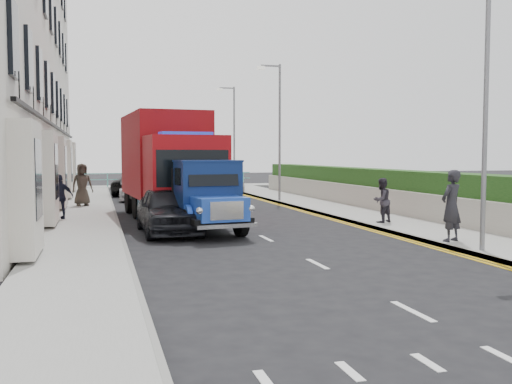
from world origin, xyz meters
name	(u,v)px	position (x,y,z in m)	size (l,w,h in m)	color
ground	(288,250)	(0.00, 0.00, 0.00)	(120.00, 120.00, 0.00)	black
pavement_west	(85,217)	(-5.20, 9.00, 0.06)	(2.40, 38.00, 0.12)	gray
pavement_east	(337,209)	(5.30, 9.00, 0.06)	(2.60, 38.00, 0.12)	gray
promenade	(163,186)	(0.00, 29.00, 0.06)	(30.00, 2.50, 0.12)	gray
sea_plane	(136,174)	(0.00, 60.00, 0.00)	(120.00, 120.00, 0.00)	slate
garden_east	(377,189)	(7.21, 9.00, 0.90)	(1.45, 28.00, 1.75)	#B2AD9E
seafront_railing	(164,180)	(0.00, 28.20, 0.58)	(13.00, 0.08, 1.11)	#59B2A5
lamp_near	(482,89)	(4.18, -2.00, 4.00)	(1.23, 0.18, 7.00)	slate
lamp_mid	(277,124)	(4.18, 14.00, 4.00)	(1.23, 0.18, 7.00)	slate
lamp_far	(232,131)	(4.18, 24.00, 4.00)	(1.23, 0.18, 7.00)	slate
bedford_lorry	(206,201)	(-1.51, 3.29, 1.03)	(2.40, 4.90, 2.24)	black
red_lorry	(168,162)	(-2.10, 8.10, 2.14)	(3.16, 7.85, 4.02)	black
parked_car_front	(168,210)	(-2.60, 3.89, 0.73)	(1.73, 4.31, 1.47)	black
parked_car_mid	(158,205)	(-2.60, 7.00, 0.63)	(1.33, 3.83, 1.26)	#5C9AC5
parked_car_rear	(138,188)	(-2.60, 17.46, 0.64)	(1.79, 4.40, 1.28)	silver
seafront_car_left	(138,184)	(-2.35, 21.27, 0.64)	(2.12, 4.61, 1.28)	black
seafront_car_right	(227,180)	(3.50, 22.72, 0.75)	(1.78, 4.43, 1.51)	silver
pedestrian_east_near	(451,206)	(4.40, -0.57, 1.08)	(0.70, 0.46, 1.92)	#232228
pedestrian_east_far	(382,200)	(4.64, 3.76, 0.88)	(0.74, 0.58, 1.53)	#2D2933
pedestrian_west_near	(60,197)	(-6.00, 7.74, 0.93)	(0.95, 0.39, 1.61)	black
pedestrian_west_far	(82,185)	(-5.37, 13.15, 1.08)	(0.94, 0.61, 1.92)	#3B332B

